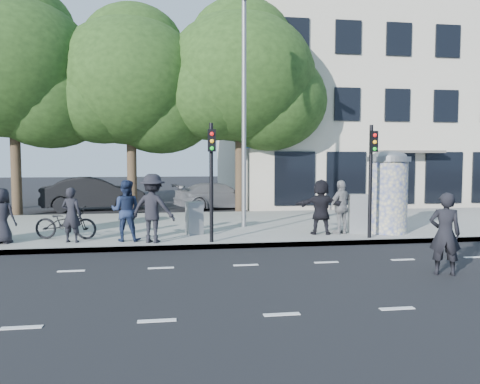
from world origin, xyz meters
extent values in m
plane|color=black|center=(0.00, 0.00, 0.00)|extent=(120.00, 120.00, 0.00)
cube|color=gray|center=(0.00, 7.50, 0.07)|extent=(40.00, 8.00, 0.15)
cube|color=slate|center=(0.00, 3.55, 0.07)|extent=(40.00, 0.10, 0.16)
cube|color=silver|center=(0.00, -2.20, 0.00)|extent=(32.00, 0.12, 0.01)
cube|color=silver|center=(0.00, 1.40, 0.00)|extent=(32.00, 0.12, 0.01)
cylinder|color=beige|center=(5.20, 4.70, 1.30)|extent=(1.20, 1.20, 2.30)
cylinder|color=slate|center=(5.20, 4.70, 2.53)|extent=(1.36, 1.36, 0.16)
ellipsoid|color=slate|center=(5.20, 4.70, 2.61)|extent=(1.10, 1.10, 0.38)
cylinder|color=black|center=(-0.60, 3.85, 1.85)|extent=(0.11, 0.11, 3.40)
cube|color=black|center=(-0.60, 3.67, 3.05)|extent=(0.22, 0.14, 0.62)
cylinder|color=black|center=(4.20, 3.85, 1.85)|extent=(0.11, 0.11, 3.40)
cube|color=black|center=(4.20, 3.67, 3.05)|extent=(0.22, 0.14, 0.62)
cylinder|color=slate|center=(0.80, 6.70, 4.15)|extent=(0.16, 0.16, 8.00)
cylinder|color=#38281C|center=(-8.50, 12.50, 2.36)|extent=(0.44, 0.44, 4.73)
ellipsoid|color=#1E3513|center=(-8.50, 12.50, 6.51)|extent=(7.20, 7.20, 6.12)
cylinder|color=#38281C|center=(-3.50, 12.70, 2.21)|extent=(0.44, 0.44, 4.41)
ellipsoid|color=#1E3513|center=(-3.50, 12.70, 6.08)|extent=(6.80, 6.80, 5.78)
cylinder|color=#38281C|center=(1.50, 12.30, 2.29)|extent=(0.44, 0.44, 4.59)
ellipsoid|color=#1E3513|center=(1.50, 12.30, 6.32)|extent=(7.00, 7.00, 5.95)
cube|color=beige|center=(12.00, 20.00, 6.00)|extent=(20.00, 15.00, 12.00)
cube|color=black|center=(12.00, 12.45, 1.60)|extent=(18.00, 0.10, 2.60)
cube|color=#59544C|center=(10.00, 12.10, 2.90)|extent=(3.20, 0.90, 0.12)
cube|color=#194C8C|center=(2.50, 12.45, 3.20)|extent=(1.60, 0.06, 0.30)
imported|color=black|center=(-6.47, 4.49, 0.93)|extent=(0.87, 0.68, 1.57)
imported|color=black|center=(-4.56, 4.37, 0.94)|extent=(0.66, 0.52, 1.58)
imported|color=#1B2745|center=(-3.05, 4.37, 1.04)|extent=(0.97, 0.81, 1.78)
imported|color=black|center=(-2.26, 4.01, 1.13)|extent=(1.44, 1.12, 1.96)
imported|color=gray|center=(3.63, 4.69, 1.01)|extent=(1.15, 0.93, 1.72)
imported|color=black|center=(2.95, 4.69, 1.02)|extent=(1.71, 0.97, 1.75)
imported|color=black|center=(4.14, -0.15, 0.90)|extent=(0.77, 0.64, 1.81)
imported|color=black|center=(-4.84, 4.95, 0.64)|extent=(1.01, 1.95, 0.97)
cube|color=gray|center=(-1.02, 5.29, 0.67)|extent=(0.57, 0.48, 1.03)
cube|color=gray|center=(4.23, 4.79, 0.77)|extent=(0.68, 0.56, 1.25)
imported|color=black|center=(-5.49, 14.45, 0.82)|extent=(2.59, 5.21, 1.64)
imported|color=slate|center=(0.70, 14.20, 0.66)|extent=(2.82, 4.86, 1.32)
camera|label=1|loc=(-1.78, -9.45, 2.52)|focal=35.00mm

